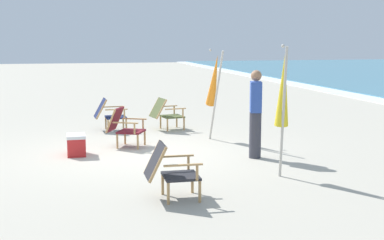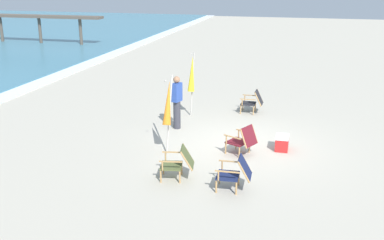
% 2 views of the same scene
% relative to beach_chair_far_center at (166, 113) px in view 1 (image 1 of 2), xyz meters
% --- Properties ---
extents(ground_plane, '(80.00, 80.00, 0.00)m').
position_rel_beach_chair_far_center_xyz_m(ground_plane, '(2.54, -0.94, -0.42)').
color(ground_plane, '#B7AF9E').
extents(beach_chair_far_center, '(0.70, 0.85, 0.78)m').
position_rel_beach_chair_far_center_xyz_m(beach_chair_far_center, '(0.00, 0.00, 0.00)').
color(beach_chair_far_center, '#515B33').
rests_on(beach_chair_far_center, ground).
extents(beach_chair_front_left, '(0.60, 0.74, 0.80)m').
position_rel_beach_chair_far_center_xyz_m(beach_chair_front_left, '(5.63, -1.00, 0.00)').
color(beach_chair_front_left, '#28282D').
rests_on(beach_chair_front_left, ground).
extents(beach_chair_back_left, '(0.82, 0.88, 0.81)m').
position_rel_beach_chair_far_center_xyz_m(beach_chair_back_left, '(1.82, -1.21, 0.01)').
color(beach_chair_back_left, maroon).
rests_on(beach_chair_back_left, ground).
extents(beach_chair_back_right, '(0.62, 0.78, 0.78)m').
position_rel_beach_chair_far_center_xyz_m(beach_chair_back_right, '(-0.23, -1.35, 0.00)').
color(beach_chair_back_right, '#19234C').
rests_on(beach_chair_back_right, ground).
extents(umbrella_furled_orange, '(0.86, 0.27, 1.99)m').
position_rel_beach_chair_far_center_xyz_m(umbrella_furled_orange, '(1.65, 0.75, 0.88)').
color(umbrella_furled_orange, '#B7B2A8').
rests_on(umbrella_furled_orange, ground).
extents(umbrella_furled_yellow, '(0.40, 0.28, 2.11)m').
position_rel_beach_chair_far_center_xyz_m(umbrella_furled_yellow, '(4.90, 0.96, 0.96)').
color(umbrella_furled_yellow, '#B7B2A8').
rests_on(umbrella_furled_yellow, ground).
extents(person_near_chairs, '(0.38, 0.29, 1.63)m').
position_rel_beach_chair_far_center_xyz_m(person_near_chairs, '(3.43, 1.05, 0.42)').
color(person_near_chairs, '#383842').
rests_on(person_near_chairs, ground).
extents(cooler_box, '(0.49, 0.35, 0.40)m').
position_rel_beach_chair_far_center_xyz_m(cooler_box, '(2.44, -2.18, -0.22)').
color(cooler_box, red).
rests_on(cooler_box, ground).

